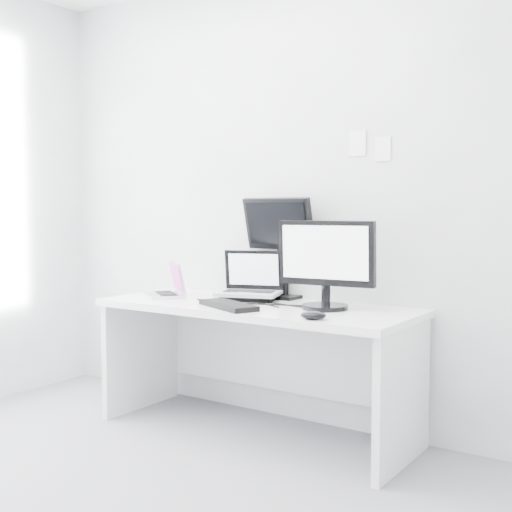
% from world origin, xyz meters
% --- Properties ---
extents(back_wall, '(3.60, 0.00, 3.60)m').
position_xyz_m(back_wall, '(0.00, 1.60, 1.35)').
color(back_wall, silver).
rests_on(back_wall, ground).
extents(desk, '(1.80, 0.70, 0.73)m').
position_xyz_m(desk, '(0.00, 1.25, 0.36)').
color(desk, white).
rests_on(desk, ground).
extents(macbook, '(0.37, 0.35, 0.22)m').
position_xyz_m(macbook, '(-0.64, 1.20, 0.84)').
color(macbook, silver).
rests_on(macbook, desk).
extents(speaker, '(0.09, 0.09, 0.17)m').
position_xyz_m(speaker, '(-0.21, 1.55, 0.81)').
color(speaker, black).
rests_on(speaker, desk).
extents(dell_laptop, '(0.42, 0.37, 0.29)m').
position_xyz_m(dell_laptop, '(-0.12, 1.36, 0.88)').
color(dell_laptop, '#BBBDC3').
rests_on(dell_laptop, desk).
extents(rear_monitor, '(0.45, 0.17, 0.61)m').
position_xyz_m(rear_monitor, '(-0.02, 1.54, 1.04)').
color(rear_monitor, black).
rests_on(rear_monitor, desk).
extents(samsung_monitor, '(0.55, 0.30, 0.49)m').
position_xyz_m(samsung_monitor, '(0.41, 1.30, 0.97)').
color(samsung_monitor, black).
rests_on(samsung_monitor, desk).
extents(keyboard, '(0.43, 0.30, 0.03)m').
position_xyz_m(keyboard, '(-0.04, 1.05, 0.74)').
color(keyboard, black).
rests_on(keyboard, desk).
extents(mouse, '(0.15, 0.12, 0.04)m').
position_xyz_m(mouse, '(0.52, 0.98, 0.75)').
color(mouse, black).
rests_on(mouse, desk).
extents(wall_note_0, '(0.10, 0.00, 0.14)m').
position_xyz_m(wall_note_0, '(0.45, 1.59, 1.62)').
color(wall_note_0, white).
rests_on(wall_note_0, back_wall).
extents(wall_note_1, '(0.09, 0.00, 0.13)m').
position_xyz_m(wall_note_1, '(0.60, 1.59, 1.58)').
color(wall_note_1, white).
rests_on(wall_note_1, back_wall).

